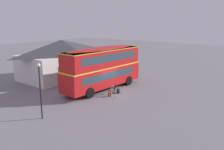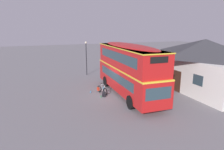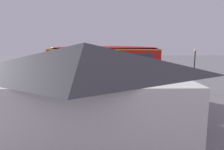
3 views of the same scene
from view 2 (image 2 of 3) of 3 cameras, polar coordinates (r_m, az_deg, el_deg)
ground_plane at (r=18.69m, az=0.19°, el=-5.76°), size 120.00×120.00×0.00m
double_decker_bus at (r=18.13m, az=4.77°, el=2.26°), size 10.59×3.10×4.79m
touring_bicycle at (r=18.95m, az=-3.01°, el=-4.32°), size 1.68×0.70×1.00m
backpack_on_ground at (r=18.08m, az=-2.37°, el=-5.51°), size 0.35×0.30×0.54m
water_bottle_green_metal at (r=17.93m, az=-3.25°, el=-6.30°), size 0.08×0.08×0.21m
water_bottle_blue_sports at (r=19.32m, az=-6.24°, el=-4.85°), size 0.08×0.08×0.23m
pub_building at (r=22.24m, az=25.11°, el=3.03°), size 11.24×7.10×5.11m
street_lamp at (r=26.23m, az=-7.52°, el=5.97°), size 0.28×0.28×4.47m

